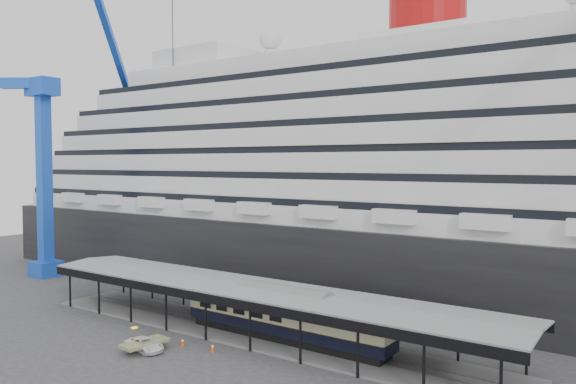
# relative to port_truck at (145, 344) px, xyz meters

# --- Properties ---
(ground) EXTENTS (200.00, 200.00, 0.00)m
(ground) POSITION_rel_port_truck_xyz_m (5.46, 4.83, -0.62)
(ground) COLOR #37373A
(ground) RESTS_ON ground
(cruise_ship) EXTENTS (130.00, 30.00, 43.90)m
(cruise_ship) POSITION_rel_port_truck_xyz_m (5.51, 36.83, 17.73)
(cruise_ship) COLOR black
(cruise_ship) RESTS_ON ground
(platform_canopy) EXTENTS (56.00, 9.18, 5.30)m
(platform_canopy) POSITION_rel_port_truck_xyz_m (5.46, 9.83, 1.75)
(platform_canopy) COLOR slate
(platform_canopy) RESTS_ON ground
(crane_blue) EXTENTS (22.63, 19.19, 47.60)m
(crane_blue) POSITION_rel_port_truck_xyz_m (-39.65, 15.45, 19.34)
(crane_blue) COLOR blue
(crane_blue) RESTS_ON ground
(port_truck) EXTENTS (4.64, 2.56, 1.23)m
(port_truck) POSITION_rel_port_truck_xyz_m (0.00, 0.00, 0.00)
(port_truck) COLOR white
(port_truck) RESTS_ON ground
(pullman_carriage) EXTENTS (23.57, 3.39, 23.10)m
(pullman_carriage) POSITION_rel_port_truck_xyz_m (9.47, 9.83, 2.18)
(pullman_carriage) COLOR black
(pullman_carriage) RESTS_ON ground
(traffic_cone_left) EXTENTS (0.51, 0.51, 0.83)m
(traffic_cone_left) POSITION_rel_port_truck_xyz_m (0.23, 1.20, -0.20)
(traffic_cone_left) COLOR #F9360D
(traffic_cone_left) RESTS_ON ground
(traffic_cone_mid) EXTENTS (0.51, 0.51, 0.84)m
(traffic_cone_mid) POSITION_rel_port_truck_xyz_m (1.88, 3.18, -0.20)
(traffic_cone_mid) COLOR #D9470C
(traffic_cone_mid) RESTS_ON ground
(traffic_cone_right) EXTENTS (0.54, 0.54, 0.84)m
(traffic_cone_right) POSITION_rel_port_truck_xyz_m (5.49, 3.58, -0.20)
(traffic_cone_right) COLOR #F6490D
(traffic_cone_right) RESTS_ON ground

